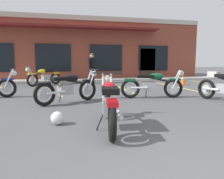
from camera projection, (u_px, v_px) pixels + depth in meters
ground_plane at (118, 110)px, 5.64m from camera, size 80.00×80.00×0.00m
sidewalk_kerb at (82, 80)px, 13.78m from camera, size 22.00×1.80×0.14m
brick_storefront_building at (76, 51)px, 17.07m from camera, size 16.73×6.90×4.10m
painted_stall_lines at (90, 88)px, 10.32m from camera, size 13.71×4.80×0.01m
motorcycle_foreground_classic at (109, 103)px, 4.06m from camera, size 0.75×2.10×0.98m
motorcycle_red_sportbike at (153, 84)px, 7.41m from camera, size 2.09×0.78×0.98m
motorcycle_black_cruiser at (44, 76)px, 11.35m from camera, size 1.73×1.57×0.98m
motorcycle_silver_naked at (68, 87)px, 6.53m from camera, size 1.91×1.27×0.98m
person_in_black_shirt at (92, 66)px, 12.36m from camera, size 0.46×0.53×1.68m
helmet_on_pavement at (57, 118)px, 4.27m from camera, size 0.26×0.26×0.26m
traffic_cone at (183, 80)px, 11.73m from camera, size 0.34×0.34×0.53m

